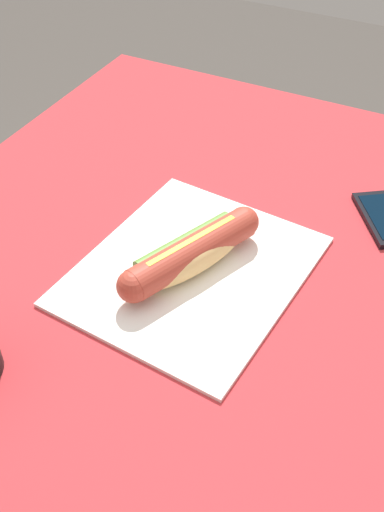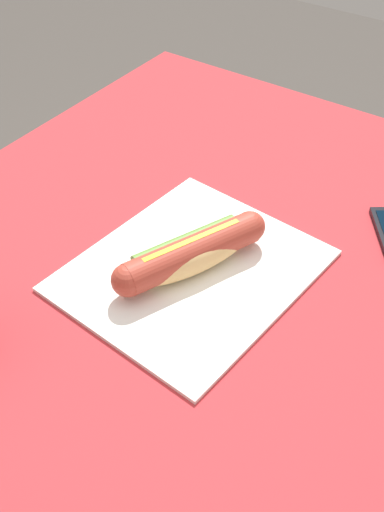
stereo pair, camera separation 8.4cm
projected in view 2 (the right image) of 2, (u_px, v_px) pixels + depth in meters
The scene contains 3 objects.
dining_table at pixel (182, 376), 0.89m from camera, with size 1.26×0.98×0.77m.
paper_wrapper at pixel (192, 270), 0.86m from camera, with size 0.33×0.28×0.01m, color white.
hot_dog at pixel (192, 253), 0.84m from camera, with size 0.23×0.12×0.05m.
Camera 2 is at (-0.43, -0.32, 1.37)m, focal length 43.70 mm.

